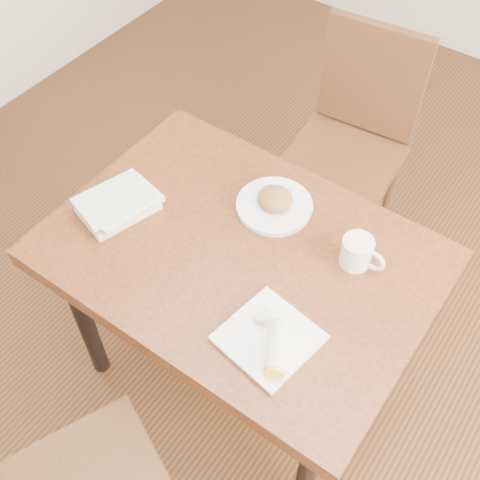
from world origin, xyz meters
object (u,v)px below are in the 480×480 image
Objects in this scene: plate_burrito at (271,341)px; plate_scone at (275,203)px; table at (240,269)px; coffee_mug at (358,252)px; book_stack at (119,204)px; chair_far at (354,132)px.

plate_scone is at bearing 122.52° from plate_burrito.
coffee_mug is at bearing 28.53° from table.
coffee_mug is at bearing 82.45° from plate_burrito.
table is 4.25× the size of book_stack.
coffee_mug reaches higher than plate_burrito.
chair_far is 3.77× the size of plate_burrito.
table is 0.36m from coffee_mug.
chair_far is 1.14m from plate_burrito.
table is 4.33× the size of plate_burrito.
table is 8.24× the size of coffee_mug.
chair_far reaches higher than coffee_mug.
plate_scone is 1.76× the size of coffee_mug.
book_stack is (-0.32, -0.96, 0.23)m from chair_far.
chair_far is 3.70× the size of book_stack.
chair_far reaches higher than plate_scone.
coffee_mug is 0.53× the size of plate_burrito.
table is at bearing 140.12° from plate_burrito.
plate_burrito is (0.31, -1.08, 0.22)m from chair_far.
chair_far is (-0.07, 0.87, -0.11)m from table.
coffee_mug is at bearing -63.13° from chair_far.
table is at bearing -86.91° from plate_scone.
chair_far is at bearing 116.87° from coffee_mug.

